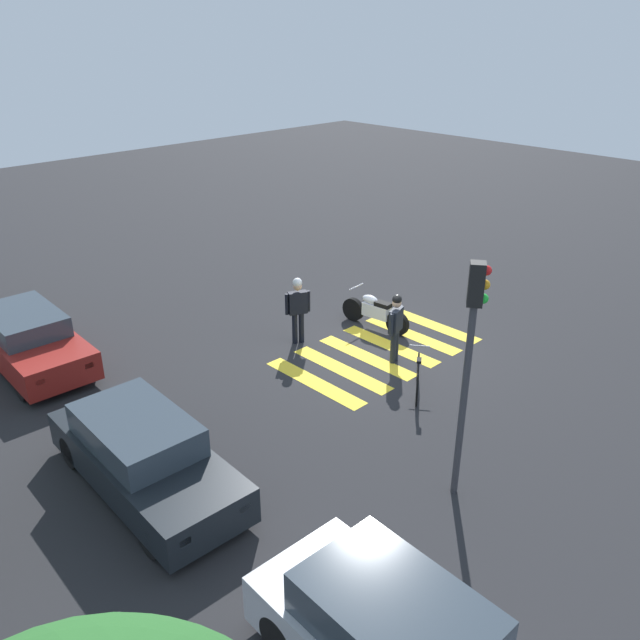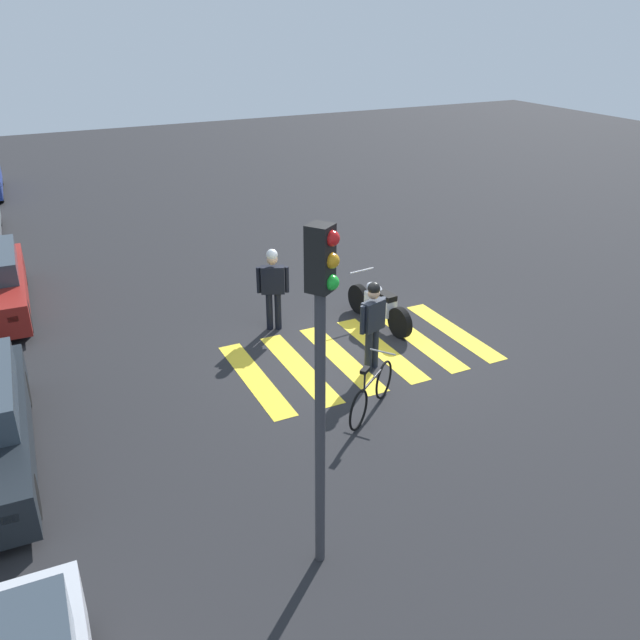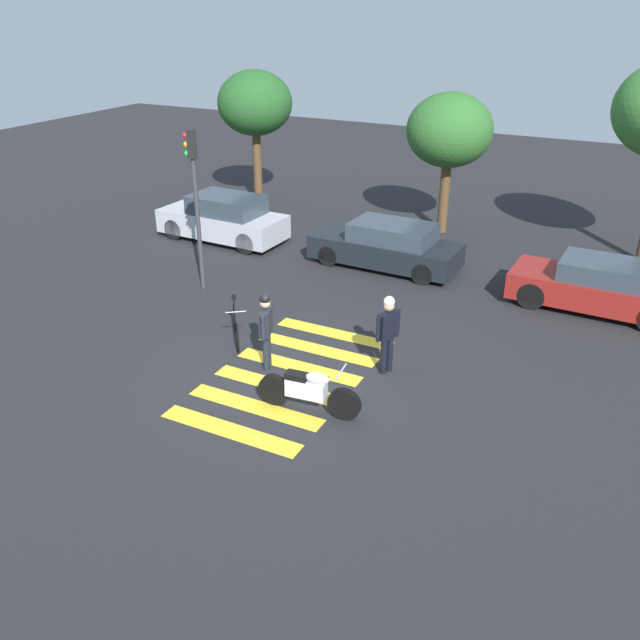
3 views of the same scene
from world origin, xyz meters
name	(u,v)px [view 3 (image 3 of 3)]	position (x,y,z in m)	size (l,w,h in m)	color
ground_plane	(289,376)	(0.00, 0.00, 0.00)	(60.00, 60.00, 0.00)	#232326
police_motorcycle	(308,391)	(1.01, -0.99, 0.46)	(2.12, 0.62, 1.05)	black
leaning_bicycle	(236,326)	(-1.91, 0.88, 0.38)	(1.09, 1.44, 1.01)	black
officer_on_foot	(266,326)	(-0.60, 0.12, 1.02)	(0.34, 0.64, 1.76)	#1E232D
officer_by_motorcycle	(388,329)	(1.80, 1.12, 1.04)	(0.37, 0.63, 1.79)	black
crosswalk_stripes	(289,376)	(0.00, 0.00, 0.00)	(2.94, 4.95, 0.01)	yellow
car_silver_sedan	(224,219)	(-6.26, 6.77, 0.73)	(4.32, 1.87, 1.53)	black
car_black_suv	(387,246)	(-0.54, 6.93, 0.66)	(4.49, 1.85, 1.38)	black
car_maroon_wagon	(599,286)	(5.44, 6.55, 0.66)	(4.30, 1.84, 1.35)	black
traffic_light_pole	(195,186)	(-4.50, 3.10, 2.89)	(0.35, 0.33, 4.31)	#38383D
street_tree_near	(255,104)	(-7.48, 10.92, 3.78)	(2.75, 2.75, 4.98)	brown
street_tree_mid	(449,131)	(-0.08, 10.92, 3.40)	(2.80, 2.80, 4.63)	brown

